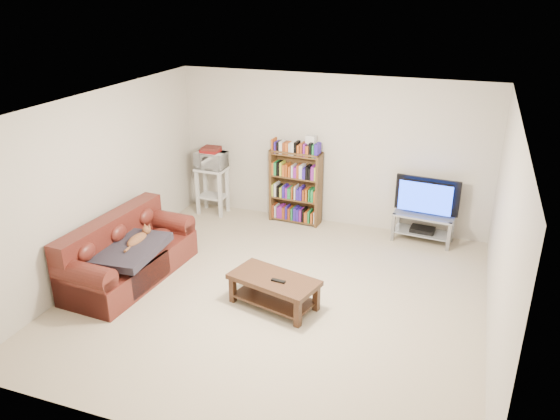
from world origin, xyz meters
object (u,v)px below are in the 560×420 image
at_px(sofa, 126,257).
at_px(bookshelf, 296,186).
at_px(tv_stand, 423,223).
at_px(coffee_table, 274,286).

relative_size(sofa, bookshelf, 1.65).
bearing_deg(bookshelf, sofa, -117.62).
bearing_deg(tv_stand, bookshelf, -176.49).
bearing_deg(coffee_table, sofa, -165.62).
relative_size(tv_stand, bookshelf, 0.76).
distance_m(coffee_table, tv_stand, 2.88).
height_order(sofa, tv_stand, sofa).
bearing_deg(tv_stand, sofa, -140.34).
height_order(coffee_table, tv_stand, tv_stand).
height_order(sofa, coffee_table, sofa).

